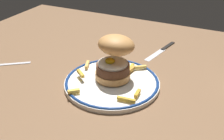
{
  "coord_description": "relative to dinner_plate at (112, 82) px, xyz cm",
  "views": [
    {
      "loc": [
        28.8,
        -54.61,
        39.57
      ],
      "look_at": [
        2.09,
        1.08,
        4.6
      ],
      "focal_mm": 43.64,
      "sensor_mm": 36.0,
      "label": 1
    }
  ],
  "objects": [
    {
      "name": "ground_plane",
      "position": [
        -2.09,
        -1.08,
        -2.84
      ],
      "size": [
        127.21,
        109.25,
        4.0
      ],
      "primitive_type": "cube",
      "color": "brown"
    },
    {
      "name": "dinner_plate",
      "position": [
        0.0,
        0.0,
        0.0
      ],
      "size": [
        25.47,
        25.47,
        1.6
      ],
      "color": "white",
      "rests_on": "ground_plane"
    },
    {
      "name": "burger",
      "position": [
        -0.2,
        2.05,
        6.83
      ],
      "size": [
        11.02,
        12.1,
        12.48
      ],
      "color": "tan",
      "rests_on": "dinner_plate"
    },
    {
      "name": "fries_pile",
      "position": [
        -0.55,
        1.59,
        1.27
      ],
      "size": [
        20.32,
        21.48,
        1.65
      ],
      "color": "#E3B84E",
      "rests_on": "dinner_plate"
    },
    {
      "name": "fork",
      "position": [
        -34.5,
        -3.94,
        -0.66
      ],
      "size": [
        12.49,
        9.54,
        0.36
      ],
      "color": "silver",
      "rests_on": "ground_plane"
    },
    {
      "name": "knife",
      "position": [
        6.04,
        27.38,
        -0.58
      ],
      "size": [
        5.47,
        17.88,
        0.7
      ],
      "color": "black",
      "rests_on": "ground_plane"
    }
  ]
}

